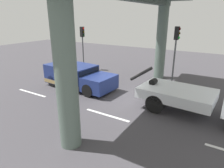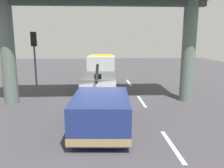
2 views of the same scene
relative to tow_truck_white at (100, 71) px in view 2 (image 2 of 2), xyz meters
name	(u,v)px [view 2 (image 2 of 2)]	position (x,y,z in m)	size (l,w,h in m)	color
ground_plane	(101,103)	(-4.75, 0.05, -1.25)	(60.00, 40.00, 0.10)	#423F44
lane_stripe_west	(172,146)	(-10.75, -2.48, -1.20)	(2.60, 0.16, 0.01)	silver
lane_stripe_mid	(142,101)	(-4.75, -2.48, -1.20)	(2.60, 0.16, 0.01)	silver
lane_stripe_east	(129,83)	(1.25, -2.48, -1.20)	(2.60, 0.16, 0.01)	silver
tow_truck_white	(100,71)	(0.00, 0.00, 0.00)	(7.31, 2.75, 2.46)	silver
towed_van_green	(102,111)	(-8.92, 0.05, -0.42)	(5.32, 2.49, 1.58)	navy
overpass_structure	(100,2)	(-4.67, 0.05, 4.60)	(3.60, 12.63, 6.81)	#596B60
traffic_light_far	(34,50)	(-3.23, 4.23, 1.87)	(0.39, 0.32, 4.21)	#515456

